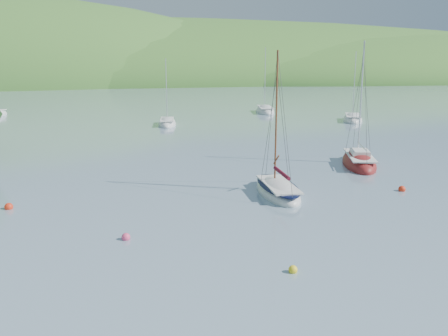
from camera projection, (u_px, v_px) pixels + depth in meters
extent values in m
plane|color=gray|center=(261.00, 249.00, 23.41)|extent=(700.00, 700.00, 0.00)
ellipsoid|color=#2A6325|center=(136.00, 79.00, 185.71)|extent=(440.00, 110.00, 44.00)
ellipsoid|color=#2A6325|center=(372.00, 78.00, 193.93)|extent=(240.00, 100.00, 34.00)
ellipsoid|color=white|center=(278.00, 192.00, 32.63)|extent=(2.53, 6.48, 1.57)
cube|color=silver|center=(279.00, 184.00, 32.38)|extent=(1.89, 5.05, 0.10)
cylinder|color=brown|center=(276.00, 118.00, 32.30)|extent=(0.12, 0.12, 8.56)
ellipsoid|color=black|center=(278.00, 185.00, 32.53)|extent=(2.48, 6.41, 0.27)
cylinder|color=maroon|center=(282.00, 173.00, 31.56)|extent=(0.32, 3.09, 0.24)
ellipsoid|color=maroon|center=(359.00, 164.00, 41.07)|extent=(4.62, 7.76, 2.02)
cube|color=silver|center=(360.00, 155.00, 40.77)|extent=(3.52, 6.03, 0.10)
cylinder|color=silver|center=(361.00, 98.00, 40.75)|extent=(0.12, 0.12, 9.18)
cube|color=silver|center=(360.00, 152.00, 40.71)|extent=(1.93, 2.38, 0.42)
cylinder|color=silver|center=(362.00, 146.00, 39.85)|extent=(1.15, 3.39, 0.09)
ellipsoid|color=white|center=(167.00, 124.00, 64.50)|extent=(2.99, 6.64, 1.75)
cube|color=silver|center=(167.00, 119.00, 64.24)|extent=(2.26, 5.17, 0.10)
cylinder|color=silver|center=(166.00, 89.00, 64.26)|extent=(0.12, 0.12, 7.71)
ellipsoid|color=white|center=(265.00, 112.00, 78.32)|extent=(3.83, 7.94, 2.07)
cube|color=silver|center=(265.00, 107.00, 78.01)|extent=(2.89, 6.18, 0.10)
cylinder|color=silver|center=(265.00, 77.00, 78.04)|extent=(0.12, 0.12, 9.14)
ellipsoid|color=white|center=(353.00, 120.00, 68.35)|extent=(5.08, 7.53, 1.94)
cube|color=silver|center=(353.00, 115.00, 68.06)|extent=(3.88, 5.84, 0.10)
cylinder|color=silver|center=(354.00, 83.00, 68.07)|extent=(0.12, 0.12, 8.54)
sphere|color=yellow|center=(293.00, 270.00, 20.87)|extent=(0.38, 0.38, 0.38)
sphere|color=#F54676|center=(126.00, 237.00, 24.58)|extent=(0.43, 0.43, 0.43)
sphere|color=red|center=(402.00, 189.00, 33.33)|extent=(0.48, 0.48, 0.48)
sphere|color=red|center=(9.00, 207.00, 29.46)|extent=(0.50, 0.50, 0.50)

